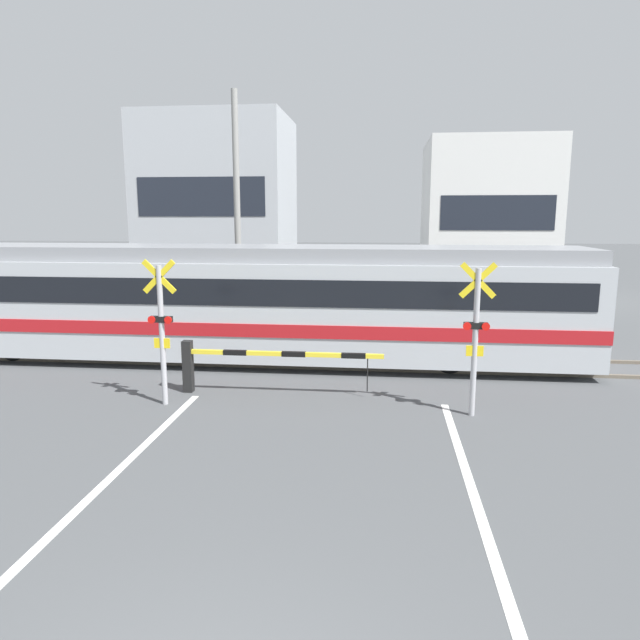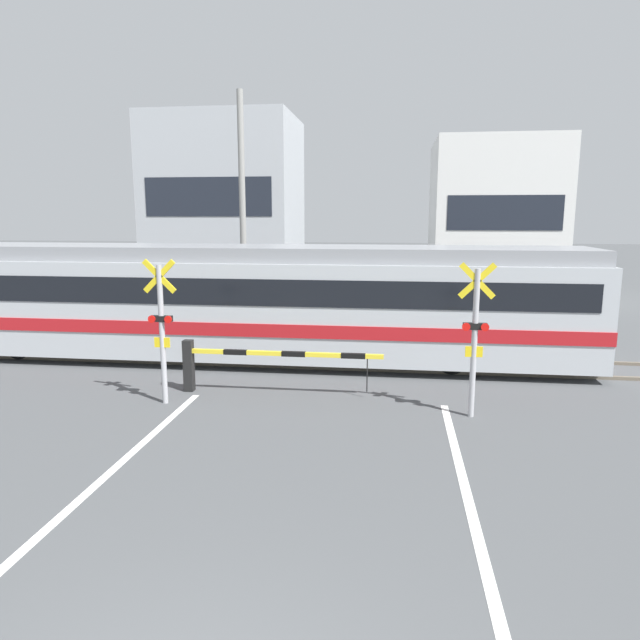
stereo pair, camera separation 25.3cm
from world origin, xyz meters
name	(u,v)px [view 1 (the left image)]	position (x,y,z in m)	size (l,w,h in m)	color
rail_track_near	(328,368)	(0.00, 10.70, 0.04)	(50.00, 0.10, 0.08)	#6B6051
rail_track_far	(333,354)	(0.00, 12.13, 0.04)	(50.00, 0.10, 0.08)	#6B6051
road_stripe_left	(11,573)	(-2.60, 2.14, 0.00)	(0.14, 12.27, 0.01)	white
road_stripe_right	(511,609)	(2.60, 2.14, 0.00)	(0.14, 12.27, 0.01)	white
commuter_train	(228,300)	(-2.71, 11.41, 1.62)	(18.31, 2.70, 3.01)	#B7BCC1
crossing_barrier_near	(240,360)	(-1.69, 8.57, 0.74)	(4.31, 0.20, 1.13)	black
crossing_barrier_far	(395,316)	(1.69, 14.35, 0.74)	(4.31, 0.20, 1.13)	black
crossing_signal_left	(161,326)	(-3.05, 7.71, 1.62)	(0.68, 0.15, 2.94)	#B2B2B7
crossing_signal_right	(475,333)	(3.05, 7.71, 1.62)	(0.68, 0.15, 2.94)	#B2B2B7
pedestrian	(342,295)	(-0.17, 17.75, 0.91)	(0.38, 0.22, 1.60)	brown
building_left_of_street	(219,207)	(-6.56, 24.16, 4.17)	(6.73, 5.51, 8.35)	#B2B7BC
building_right_of_street	(485,221)	(5.94, 24.16, 3.54)	(5.48, 5.51, 7.09)	white
utility_pole_streetside	(237,209)	(-3.80, 16.85, 4.00)	(0.22, 0.22, 7.99)	gray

